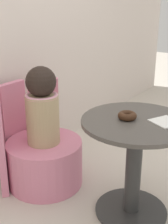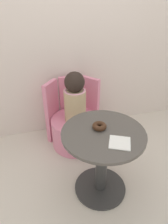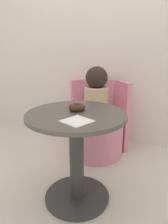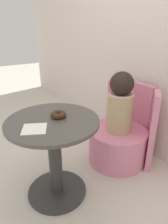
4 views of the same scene
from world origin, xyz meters
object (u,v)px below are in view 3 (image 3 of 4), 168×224
Objects in this scene: child_figure at (96,96)px; donut at (77,107)px; round_table at (77,145)px; tub_chair at (96,138)px.

donut is at bearing -86.15° from child_figure.
child_figure reaches higher than donut.
round_table is 1.18× the size of tub_chair.
child_figure reaches higher than round_table.
donut is (0.04, -0.64, 0.51)m from tub_chair.
donut is (0.04, -0.64, 0.06)m from child_figure.
tub_chair is 4.94× the size of donut.
child_figure reaches higher than tub_chair.
tub_chair is 1.00× the size of child_figure.
round_table is 0.25m from donut.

